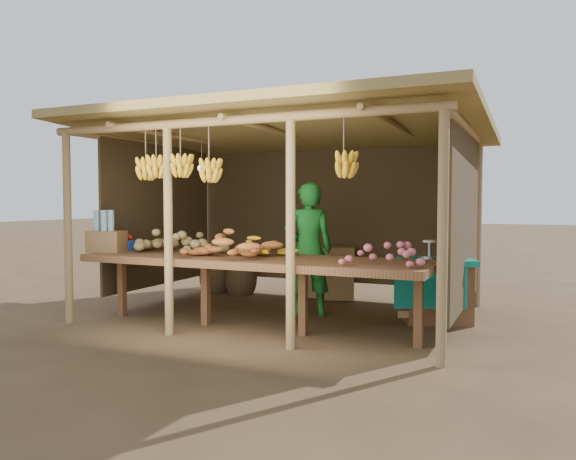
% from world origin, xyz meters
% --- Properties ---
extents(ground, '(60.00, 60.00, 0.00)m').
position_xyz_m(ground, '(0.00, 0.00, 0.00)').
color(ground, brown).
rests_on(ground, ground).
extents(stall_structure, '(4.70, 3.50, 2.43)m').
position_xyz_m(stall_structure, '(0.01, -0.01, 1.93)').
color(stall_structure, '#A28254').
rests_on(stall_structure, ground).
extents(counter, '(3.90, 1.05, 0.80)m').
position_xyz_m(counter, '(0.00, -0.95, 0.74)').
color(counter, brown).
rests_on(counter, ground).
extents(potato_heap, '(1.23, 0.89, 0.37)m').
position_xyz_m(potato_heap, '(-1.05, -0.85, 0.99)').
color(potato_heap, olive).
rests_on(potato_heap, counter).
extents(sweet_potato_heap, '(1.16, 0.82, 0.36)m').
position_xyz_m(sweet_potato_heap, '(-0.19, -1.08, 0.98)').
color(sweet_potato_heap, '#A95D2B').
rests_on(sweet_potato_heap, counter).
extents(onion_heap, '(0.85, 0.61, 0.36)m').
position_xyz_m(onion_heap, '(1.53, -1.14, 0.98)').
color(onion_heap, '#CA626A').
rests_on(onion_heap, counter).
extents(banana_pile, '(0.68, 0.48, 0.35)m').
position_xyz_m(banana_pile, '(-0.03, -0.72, 0.97)').
color(banana_pile, yellow).
rests_on(banana_pile, counter).
extents(tomato_basin, '(0.36, 0.36, 0.19)m').
position_xyz_m(tomato_basin, '(-1.90, -0.78, 0.88)').
color(tomato_basin, navy).
rests_on(tomato_basin, counter).
extents(bottle_box, '(0.47, 0.41, 0.50)m').
position_xyz_m(bottle_box, '(-1.90, -1.09, 0.99)').
color(bottle_box, olive).
rests_on(bottle_box, counter).
extents(vendor, '(0.70, 0.60, 1.64)m').
position_xyz_m(vendor, '(0.26, 0.02, 0.82)').
color(vendor, '#1B7A29').
rests_on(vendor, ground).
extents(tarp_crate, '(1.01, 0.95, 0.97)m').
position_xyz_m(tarp_crate, '(1.75, 0.33, 0.40)').
color(tarp_crate, brown).
rests_on(tarp_crate, ground).
extents(carton_stack, '(1.06, 0.49, 0.74)m').
position_xyz_m(carton_stack, '(0.07, 1.20, 0.33)').
color(carton_stack, olive).
rests_on(carton_stack, ground).
extents(burlap_sacks, '(0.94, 0.49, 0.66)m').
position_xyz_m(burlap_sacks, '(-1.46, 1.03, 0.29)').
color(burlap_sacks, '#4A3A22').
rests_on(burlap_sacks, ground).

